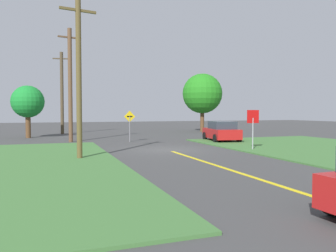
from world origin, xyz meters
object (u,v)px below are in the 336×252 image
stop_sign (253,122)px  oak_tree_left (202,94)px  utility_pole_near (79,76)px  pine_tree_center (28,102)px  utility_pole_mid (70,84)px  utility_pole_far (62,92)px  direction_sign (130,123)px  car_on_crossroad (221,131)px

stop_sign → oak_tree_left: 19.65m
utility_pole_near → pine_tree_center: 16.10m
utility_pole_near → pine_tree_center: (-3.22, 15.75, -0.87)m
oak_tree_left → stop_sign: bearing=-106.5°
utility_pole_mid → pine_tree_center: utility_pole_mid is taller
utility_pole_near → oak_tree_left: (15.88, 19.03, 0.40)m
stop_sign → pine_tree_center: 20.57m
stop_sign → utility_pole_far: 22.62m
stop_sign → direction_sign: size_ratio=1.01×
stop_sign → utility_pole_near: bearing=5.3°
utility_pole_mid → utility_pole_far: (-0.26, 10.13, -0.09)m
utility_pole_near → pine_tree_center: bearing=101.5°
utility_pole_near → oak_tree_left: utility_pole_near is taller
car_on_crossroad → utility_pole_near: 13.84m
stop_sign → car_on_crossroad: (1.30, 6.28, -0.96)m
utility_pole_mid → utility_pole_far: size_ratio=1.02×
utility_pole_near → utility_pole_mid: 10.14m
pine_tree_center → utility_pole_far: bearing=55.2°
stop_sign → direction_sign: stop_sign is taller
utility_pole_near → car_on_crossroad: bearing=29.7°
car_on_crossroad → utility_pole_mid: utility_pole_mid is taller
oak_tree_left → utility_pole_mid: bearing=-150.4°
utility_pole_mid → pine_tree_center: bearing=121.2°
utility_pole_near → utility_pole_mid: bearing=89.0°
utility_pole_mid → oak_tree_left: 18.04m
utility_pole_far → oak_tree_left: 16.00m
stop_sign → utility_pole_mid: (-10.18, 9.75, 2.77)m
car_on_crossroad → pine_tree_center: bearing=67.8°
utility_pole_near → utility_pole_far: 20.26m
stop_sign → pine_tree_center: pine_tree_center is taller
car_on_crossroad → direction_sign: (-7.08, 2.01, 0.73)m
car_on_crossroad → pine_tree_center: pine_tree_center is taller
stop_sign → utility_pole_mid: utility_pole_mid is taller
utility_pole_mid → utility_pole_near: bearing=-91.0°
stop_sign → utility_pole_near: size_ratio=0.31×
stop_sign → utility_pole_near: utility_pole_near is taller
car_on_crossroad → direction_sign: size_ratio=1.75×
oak_tree_left → utility_pole_near: bearing=-129.8°
stop_sign → utility_pole_mid: size_ratio=0.28×
utility_pole_mid → direction_sign: bearing=-18.4°
direction_sign → pine_tree_center: pine_tree_center is taller
stop_sign → car_on_crossroad: 6.49m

